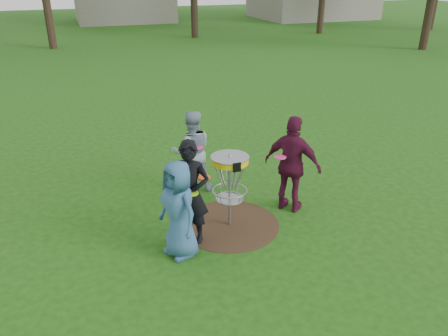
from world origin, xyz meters
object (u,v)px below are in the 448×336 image
object	(u,v)px
player_blue	(179,210)
player_maroon	(292,165)
disc_golf_basket	(230,174)
player_grey	(192,152)
player_black	(190,193)

from	to	relation	value
player_blue	player_maroon	xyz separation A→B (m)	(2.34, 0.70, 0.12)
player_maroon	disc_golf_basket	size ratio (longest dim) A/B	1.35
player_blue	player_grey	distance (m)	2.27
player_black	player_maroon	xyz separation A→B (m)	(2.07, 0.38, 0.03)
player_grey	player_blue	bearing A→B (deg)	75.31
player_grey	disc_golf_basket	bearing A→B (deg)	104.85
player_blue	disc_golf_basket	xyz separation A→B (m)	(1.05, 0.55, 0.21)
player_maroon	disc_golf_basket	bearing A→B (deg)	56.11
player_black	player_blue	bearing A→B (deg)	-98.04
player_black	player_maroon	bearing A→B (deg)	42.81
player_blue	player_grey	xyz separation A→B (m)	(0.81, 2.12, 0.04)
player_maroon	disc_golf_basket	distance (m)	1.30
player_black	player_grey	bearing A→B (deg)	105.65
player_black	player_maroon	world-z (taller)	player_maroon
player_blue	player_grey	size ratio (longest dim) A/B	0.95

